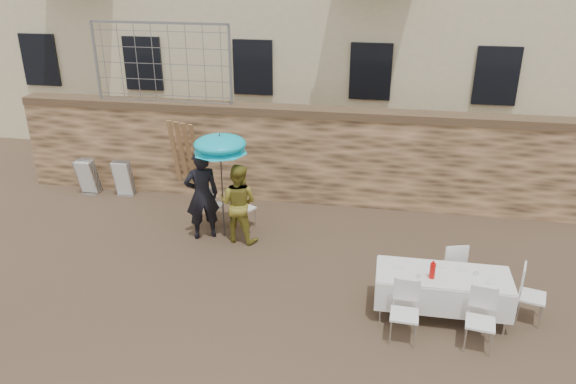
% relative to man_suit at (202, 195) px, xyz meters
% --- Properties ---
extents(ground, '(80.00, 80.00, 0.00)m').
position_rel_man_suit_xyz_m(ground, '(1.47, -2.78, -0.94)').
color(ground, brown).
rests_on(ground, ground).
extents(stone_wall, '(13.00, 0.50, 2.20)m').
position_rel_man_suit_xyz_m(stone_wall, '(1.47, 2.22, 0.16)').
color(stone_wall, '#936D49').
rests_on(stone_wall, ground).
extents(chain_link_fence, '(3.20, 0.06, 1.80)m').
position_rel_man_suit_xyz_m(chain_link_fence, '(-1.53, 2.22, 2.16)').
color(chain_link_fence, gray).
rests_on(chain_link_fence, stone_wall).
extents(man_suit, '(0.82, 0.71, 1.88)m').
position_rel_man_suit_xyz_m(man_suit, '(0.00, 0.00, 0.00)').
color(man_suit, black).
rests_on(man_suit, ground).
extents(woman_dress, '(0.89, 0.75, 1.64)m').
position_rel_man_suit_xyz_m(woman_dress, '(0.75, 0.00, -0.12)').
color(woman_dress, gold).
rests_on(woman_dress, ground).
extents(umbrella, '(1.08, 1.08, 2.06)m').
position_rel_man_suit_xyz_m(umbrella, '(0.40, 0.10, 1.01)').
color(umbrella, '#3F3F44').
rests_on(umbrella, ground).
extents(couple_chair_left, '(0.54, 0.54, 0.96)m').
position_rel_man_suit_xyz_m(couple_chair_left, '(0.00, 0.55, -0.46)').
color(couple_chair_left, white).
rests_on(couple_chair_left, ground).
extents(couple_chair_right, '(0.66, 0.66, 0.96)m').
position_rel_man_suit_xyz_m(couple_chair_right, '(0.70, 0.55, -0.46)').
color(couple_chair_right, white).
rests_on(couple_chair_right, ground).
extents(banquet_table, '(2.10, 0.85, 0.78)m').
position_rel_man_suit_xyz_m(banquet_table, '(4.62, -1.93, -0.21)').
color(banquet_table, white).
rests_on(banquet_table, ground).
extents(soda_bottle, '(0.09, 0.09, 0.26)m').
position_rel_man_suit_xyz_m(soda_bottle, '(4.42, -2.08, -0.04)').
color(soda_bottle, red).
rests_on(soda_bottle, banquet_table).
extents(table_chair_front_left, '(0.50, 0.50, 0.96)m').
position_rel_man_suit_xyz_m(table_chair_front_left, '(4.02, -2.68, -0.46)').
color(table_chair_front_left, white).
rests_on(table_chair_front_left, ground).
extents(table_chair_front_right, '(0.54, 0.54, 0.96)m').
position_rel_man_suit_xyz_m(table_chair_front_right, '(5.12, -2.68, -0.46)').
color(table_chair_front_right, white).
rests_on(table_chair_front_right, ground).
extents(table_chair_back, '(0.60, 0.60, 0.96)m').
position_rel_man_suit_xyz_m(table_chair_back, '(4.82, -1.13, -0.46)').
color(table_chair_back, white).
rests_on(table_chair_back, ground).
extents(table_chair_side, '(0.59, 0.59, 0.96)m').
position_rel_man_suit_xyz_m(table_chair_side, '(6.02, -1.83, -0.46)').
color(table_chair_side, white).
rests_on(table_chair_side, ground).
extents(chair_stack_left, '(0.46, 0.40, 0.92)m').
position_rel_man_suit_xyz_m(chair_stack_left, '(-3.44, 1.76, -0.48)').
color(chair_stack_left, white).
rests_on(chair_stack_left, ground).
extents(chair_stack_right, '(0.46, 0.32, 0.92)m').
position_rel_man_suit_xyz_m(chair_stack_right, '(-2.54, 1.76, -0.48)').
color(chair_stack_right, white).
rests_on(chair_stack_right, ground).
extents(wood_planks, '(0.70, 0.20, 2.00)m').
position_rel_man_suit_xyz_m(wood_planks, '(-0.94, 1.83, 0.06)').
color(wood_planks, '#A37749').
rests_on(wood_planks, ground).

